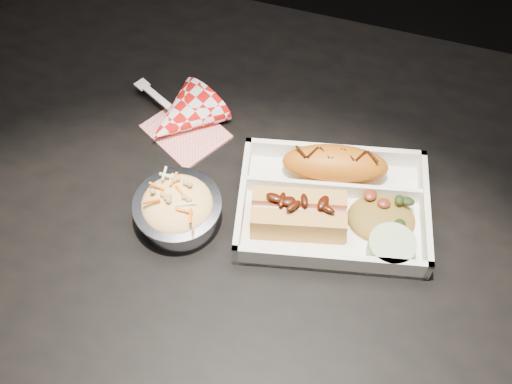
% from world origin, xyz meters
% --- Properties ---
extents(dining_table, '(1.20, 0.80, 0.75)m').
position_xyz_m(dining_table, '(0.00, 0.00, 0.66)').
color(dining_table, black).
rests_on(dining_table, ground).
extents(food_tray, '(0.28, 0.23, 0.04)m').
position_xyz_m(food_tray, '(0.05, 0.02, 0.76)').
color(food_tray, silver).
rests_on(food_tray, dining_table).
extents(fried_pastry, '(0.15, 0.09, 0.05)m').
position_xyz_m(fried_pastry, '(0.04, 0.07, 0.78)').
color(fried_pastry, '#C36313').
rests_on(fried_pastry, food_tray).
extents(hotdog, '(0.13, 0.08, 0.06)m').
position_xyz_m(hotdog, '(0.01, -0.02, 0.78)').
color(hotdog, gold).
rests_on(hotdog, food_tray).
extents(fried_rice_mound, '(0.10, 0.09, 0.03)m').
position_xyz_m(fried_rice_mound, '(0.12, 0.02, 0.77)').
color(fried_rice_mound, olive).
rests_on(fried_rice_mound, food_tray).
extents(cupcake_liner, '(0.06, 0.06, 0.03)m').
position_xyz_m(cupcake_liner, '(0.14, -0.03, 0.77)').
color(cupcake_liner, '#A6C091').
rests_on(cupcake_liner, food_tray).
extents(foil_coleslaw_cup, '(0.12, 0.12, 0.07)m').
position_xyz_m(foil_coleslaw_cup, '(-0.14, -0.06, 0.78)').
color(foil_coleslaw_cup, silver).
rests_on(foil_coleslaw_cup, dining_table).
extents(napkin_fork, '(0.17, 0.15, 0.10)m').
position_xyz_m(napkin_fork, '(-0.20, 0.10, 0.77)').
color(napkin_fork, red).
rests_on(napkin_fork, dining_table).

